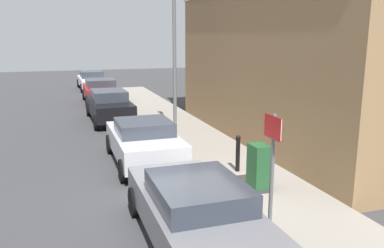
{
  "coord_description": "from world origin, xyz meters",
  "views": [
    {
      "loc": [
        -2.73,
        -8.59,
        3.86
      ],
      "look_at": [
        1.07,
        2.81,
        1.2
      ],
      "focal_mm": 37.0,
      "sensor_mm": 36.0,
      "label": 1
    }
  ],
  "objects_px": {
    "car_grey": "(196,211)",
    "car_black": "(109,105)",
    "car_silver": "(144,141)",
    "street_sign": "(272,155)",
    "lamppost": "(174,51)",
    "car_white": "(92,80)",
    "car_red": "(101,90)",
    "utility_cabinet": "(259,169)",
    "bollard_near_cabinet": "(238,152)"
  },
  "relations": [
    {
      "from": "car_black",
      "to": "car_red",
      "type": "bearing_deg",
      "value": -2.9
    },
    {
      "from": "car_silver",
      "to": "car_white",
      "type": "xyz_separation_m",
      "value": [
        -0.1,
        18.62,
        -0.0
      ]
    },
    {
      "from": "lamppost",
      "to": "car_red",
      "type": "bearing_deg",
      "value": 103.3
    },
    {
      "from": "utility_cabinet",
      "to": "street_sign",
      "type": "distance_m",
      "value": 2.24
    },
    {
      "from": "lamppost",
      "to": "car_black",
      "type": "bearing_deg",
      "value": 124.24
    },
    {
      "from": "car_black",
      "to": "car_white",
      "type": "height_order",
      "value": "car_black"
    },
    {
      "from": "car_white",
      "to": "bollard_near_cabinet",
      "type": "relative_size",
      "value": 4.18
    },
    {
      "from": "car_black",
      "to": "lamppost",
      "type": "height_order",
      "value": "lamppost"
    },
    {
      "from": "car_red",
      "to": "utility_cabinet",
      "type": "xyz_separation_m",
      "value": [
        2.26,
        -15.58,
        -0.07
      ]
    },
    {
      "from": "street_sign",
      "to": "lamppost",
      "type": "bearing_deg",
      "value": 86.33
    },
    {
      "from": "car_grey",
      "to": "car_white",
      "type": "height_order",
      "value": "car_white"
    },
    {
      "from": "utility_cabinet",
      "to": "lamppost",
      "type": "height_order",
      "value": "lamppost"
    },
    {
      "from": "car_silver",
      "to": "lamppost",
      "type": "bearing_deg",
      "value": -30.1
    },
    {
      "from": "car_red",
      "to": "bollard_near_cabinet",
      "type": "relative_size",
      "value": 3.91
    },
    {
      "from": "car_silver",
      "to": "street_sign",
      "type": "xyz_separation_m",
      "value": [
        1.42,
        -5.26,
        0.94
      ]
    },
    {
      "from": "car_white",
      "to": "street_sign",
      "type": "bearing_deg",
      "value": -177.88
    },
    {
      "from": "car_silver",
      "to": "utility_cabinet",
      "type": "distance_m",
      "value": 4.02
    },
    {
      "from": "car_grey",
      "to": "street_sign",
      "type": "xyz_separation_m",
      "value": [
        1.53,
        -0.01,
        0.95
      ]
    },
    {
      "from": "car_grey",
      "to": "lamppost",
      "type": "height_order",
      "value": "lamppost"
    },
    {
      "from": "car_silver",
      "to": "car_white",
      "type": "height_order",
      "value": "car_white"
    },
    {
      "from": "car_black",
      "to": "bollard_near_cabinet",
      "type": "relative_size",
      "value": 4.24
    },
    {
      "from": "lamppost",
      "to": "street_sign",
      "type": "bearing_deg",
      "value": -93.67
    },
    {
      "from": "car_silver",
      "to": "utility_cabinet",
      "type": "xyz_separation_m",
      "value": [
        2.16,
        -3.38,
        -0.04
      ]
    },
    {
      "from": "car_red",
      "to": "street_sign",
      "type": "bearing_deg",
      "value": -174.91
    },
    {
      "from": "car_red",
      "to": "lamppost",
      "type": "xyz_separation_m",
      "value": [
        2.07,
        -8.78,
        2.55
      ]
    },
    {
      "from": "car_silver",
      "to": "car_red",
      "type": "relative_size",
      "value": 0.98
    },
    {
      "from": "car_black",
      "to": "car_red",
      "type": "relative_size",
      "value": 1.09
    },
    {
      "from": "lamppost",
      "to": "car_grey",
      "type": "bearing_deg",
      "value": -103.54
    },
    {
      "from": "car_grey",
      "to": "bollard_near_cabinet",
      "type": "height_order",
      "value": "car_grey"
    },
    {
      "from": "car_white",
      "to": "street_sign",
      "type": "height_order",
      "value": "street_sign"
    },
    {
      "from": "car_white",
      "to": "car_red",
      "type": "bearing_deg",
      "value": 178.51
    },
    {
      "from": "car_silver",
      "to": "bollard_near_cabinet",
      "type": "height_order",
      "value": "car_silver"
    },
    {
      "from": "utility_cabinet",
      "to": "street_sign",
      "type": "height_order",
      "value": "street_sign"
    },
    {
      "from": "car_grey",
      "to": "car_white",
      "type": "bearing_deg",
      "value": -0.08
    },
    {
      "from": "car_grey",
      "to": "car_black",
      "type": "bearing_deg",
      "value": 0.58
    },
    {
      "from": "car_black",
      "to": "bollard_near_cabinet",
      "type": "height_order",
      "value": "car_black"
    },
    {
      "from": "car_red",
      "to": "bollard_near_cabinet",
      "type": "bearing_deg",
      "value": -170.44
    },
    {
      "from": "car_black",
      "to": "bollard_near_cabinet",
      "type": "distance_m",
      "value": 9.0
    },
    {
      "from": "car_grey",
      "to": "utility_cabinet",
      "type": "relative_size",
      "value": 3.88
    },
    {
      "from": "lamppost",
      "to": "car_white",
      "type": "bearing_deg",
      "value": 97.79
    },
    {
      "from": "car_silver",
      "to": "car_red",
      "type": "bearing_deg",
      "value": 0.44
    },
    {
      "from": "street_sign",
      "to": "car_grey",
      "type": "bearing_deg",
      "value": 179.65
    },
    {
      "from": "car_white",
      "to": "bollard_near_cabinet",
      "type": "bearing_deg",
      "value": -174.99
    },
    {
      "from": "car_red",
      "to": "car_white",
      "type": "distance_m",
      "value": 6.42
    },
    {
      "from": "bollard_near_cabinet",
      "to": "car_red",
      "type": "bearing_deg",
      "value": 99.44
    },
    {
      "from": "car_black",
      "to": "street_sign",
      "type": "height_order",
      "value": "street_sign"
    },
    {
      "from": "car_white",
      "to": "street_sign",
      "type": "xyz_separation_m",
      "value": [
        1.52,
        -23.88,
        0.94
      ]
    },
    {
      "from": "car_grey",
      "to": "utility_cabinet",
      "type": "height_order",
      "value": "car_grey"
    },
    {
      "from": "car_red",
      "to": "car_white",
      "type": "height_order",
      "value": "car_red"
    },
    {
      "from": "car_silver",
      "to": "car_grey",
      "type": "bearing_deg",
      "value": 178.84
    }
  ]
}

